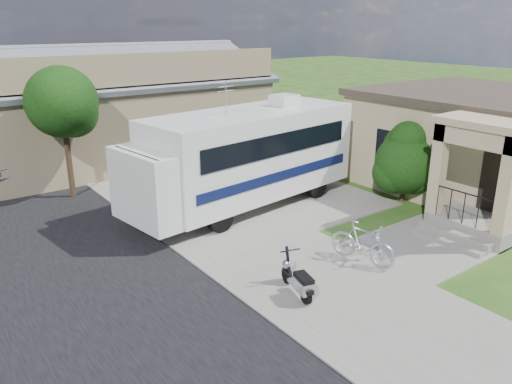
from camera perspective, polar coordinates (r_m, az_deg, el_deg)
ground at (r=13.32m, az=8.22°, el=-7.70°), size 120.00×120.00×0.00m
sidewalk_slab at (r=20.70m, az=-13.58°, el=1.80°), size 4.00×80.00×0.06m
driveway_slab at (r=17.34m, az=1.39°, el=-1.00°), size 7.00×6.00×0.05m
walk_slab at (r=14.89m, az=19.29°, el=-5.57°), size 4.00×3.00×0.05m
house at (r=20.39m, az=23.79°, el=5.55°), size 9.47×7.80×3.54m
warehouse at (r=24.22m, az=-15.53°, el=8.85°), size 12.50×8.40×5.04m
street_tree_a at (r=18.27m, az=-21.01°, el=9.24°), size 2.44×2.40×4.58m
street_tree_b at (r=27.95m, az=-26.95°, el=11.70°), size 2.44×2.40×4.73m
motorhome at (r=16.34m, az=-1.39°, el=4.28°), size 8.45×3.62×4.20m
shrub at (r=17.80m, az=16.66°, el=3.48°), size 2.28×2.18×2.80m
scooter at (r=11.39m, az=4.86°, el=-10.02°), size 0.65×1.40×0.93m
bicycle at (r=13.04m, az=12.05°, el=-5.91°), size 0.91×1.87×1.08m
garden_hose at (r=15.82m, az=19.20°, el=-3.80°), size 0.45×0.45×0.20m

